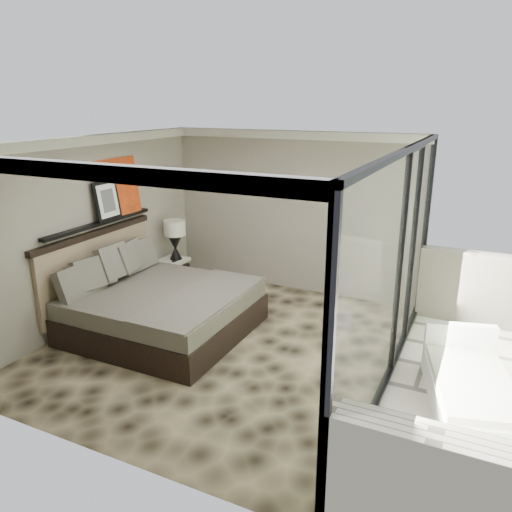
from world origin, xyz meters
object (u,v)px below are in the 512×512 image
at_px(bed, 157,306).
at_px(nightstand, 174,274).
at_px(lounger, 470,389).
at_px(table_lamp, 175,235).

xyz_separation_m(bed, nightstand, (-0.85, 1.65, -0.16)).
bearing_deg(nightstand, bed, -68.28).
bearing_deg(nightstand, lounger, -23.99).
bearing_deg(table_lamp, bed, -64.21).
relative_size(nightstand, table_lamp, 0.65).
distance_m(bed, nightstand, 1.86).
xyz_separation_m(nightstand, table_lamp, (0.04, 0.03, 0.74)).
relative_size(bed, nightstand, 5.20).
xyz_separation_m(nightstand, lounger, (5.16, -1.71, -0.03)).
bearing_deg(lounger, nightstand, 146.63).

